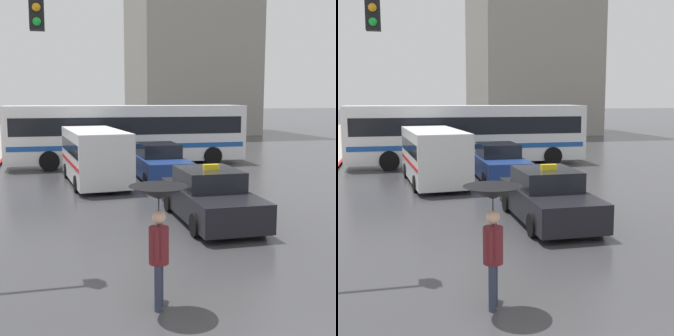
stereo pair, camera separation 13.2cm
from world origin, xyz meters
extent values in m
cube|color=black|center=(1.40, 7.78, 0.54)|extent=(1.80, 4.45, 0.74)
cube|color=black|center=(1.40, 8.00, 1.18)|extent=(1.58, 2.00, 0.54)
cylinder|color=black|center=(2.26, 6.40, 0.30)|extent=(0.20, 0.60, 0.60)
cylinder|color=black|center=(0.55, 6.40, 0.30)|extent=(0.20, 0.60, 0.60)
cylinder|color=black|center=(2.26, 9.16, 0.30)|extent=(0.20, 0.60, 0.60)
cylinder|color=black|center=(0.55, 9.16, 0.30)|extent=(0.20, 0.60, 0.60)
cube|color=yellow|center=(1.40, 7.78, 1.53)|extent=(0.44, 0.16, 0.16)
cube|color=navy|center=(1.52, 14.69, 0.57)|extent=(1.80, 4.62, 0.81)
cube|color=black|center=(1.52, 14.92, 1.25)|extent=(1.58, 2.08, 0.55)
cylinder|color=black|center=(2.37, 13.26, 0.30)|extent=(0.20, 0.60, 0.60)
cylinder|color=black|center=(0.66, 13.26, 0.30)|extent=(0.20, 0.60, 0.60)
cylinder|color=black|center=(2.37, 16.12, 0.30)|extent=(0.20, 0.60, 0.60)
cylinder|color=black|center=(0.66, 16.12, 0.30)|extent=(0.20, 0.60, 0.60)
cube|color=silver|center=(-1.21, 14.56, 1.17)|extent=(2.43, 5.71, 2.01)
cube|color=black|center=(-1.21, 14.56, 1.52)|extent=(2.42, 5.27, 0.52)
cube|color=red|center=(-1.21, 14.56, 0.91)|extent=(2.44, 5.49, 0.14)
cylinder|color=black|center=(-0.13, 12.97, 0.32)|extent=(0.25, 0.64, 0.63)
cylinder|color=black|center=(-2.02, 12.82, 0.32)|extent=(0.25, 0.64, 0.63)
cylinder|color=black|center=(-0.39, 16.30, 0.32)|extent=(0.25, 0.64, 0.63)
cylinder|color=black|center=(-2.29, 16.15, 0.32)|extent=(0.25, 0.64, 0.63)
cube|color=silver|center=(0.92, 19.52, 1.66)|extent=(12.11, 2.54, 2.80)
cube|color=black|center=(0.92, 19.52, 2.08)|extent=(11.51, 2.56, 0.86)
cube|color=#194C9E|center=(0.92, 19.52, 1.07)|extent=(11.75, 2.57, 0.24)
cylinder|color=black|center=(5.16, 20.71, 0.48)|extent=(0.96, 0.28, 0.96)
cylinder|color=black|center=(5.15, 18.31, 0.48)|extent=(0.96, 0.28, 0.96)
cylinder|color=black|center=(-3.01, 20.74, 0.48)|extent=(0.96, 0.28, 0.96)
cylinder|color=black|center=(-3.02, 18.34, 0.48)|extent=(0.96, 0.28, 0.96)
cylinder|color=#2D3347|center=(-1.27, 2.62, 0.38)|extent=(0.15, 0.15, 0.77)
cylinder|color=#2D3347|center=(-1.19, 2.83, 0.38)|extent=(0.15, 0.15, 0.77)
cylinder|color=maroon|center=(-1.23, 2.73, 1.07)|extent=(0.42, 0.42, 0.61)
sphere|color=#DBAD89|center=(-1.23, 2.73, 1.54)|extent=(0.22, 0.22, 0.22)
cylinder|color=maroon|center=(-1.31, 2.54, 1.12)|extent=(0.09, 0.09, 0.52)
cylinder|color=maroon|center=(-1.16, 2.92, 1.12)|extent=(0.09, 0.09, 0.52)
cone|color=black|center=(-1.23, 2.73, 1.94)|extent=(0.96, 0.96, 0.22)
cylinder|color=black|center=(-1.23, 2.73, 1.61)|extent=(0.02, 0.02, 0.66)
cube|color=#BFB28C|center=(-1.18, 3.01, 0.42)|extent=(0.16, 0.20, 0.28)
cube|color=black|center=(-3.05, 5.27, 5.12)|extent=(0.28, 0.28, 0.80)
sphere|color=orange|center=(-3.05, 5.11, 5.12)|extent=(0.16, 0.16, 0.16)
sphere|color=green|center=(-3.05, 5.11, 4.86)|extent=(0.16, 0.16, 0.16)
cube|color=gray|center=(10.84, 42.52, 12.58)|extent=(11.05, 12.87, 25.16)
camera|label=1|loc=(-2.84, -4.36, 3.41)|focal=50.00mm
camera|label=2|loc=(-2.71, -4.39, 3.41)|focal=50.00mm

